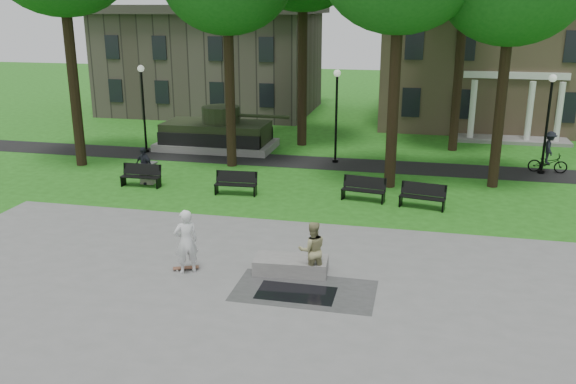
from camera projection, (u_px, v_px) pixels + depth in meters
name	position (u px, v px, depth m)	size (l,w,h in m)	color
ground	(266.00, 251.00, 20.05)	(120.00, 120.00, 0.00)	#215D15
plaza	(216.00, 326.00, 15.38)	(22.00, 16.00, 0.02)	gray
footpath	(325.00, 163.00, 31.24)	(44.00, 2.60, 0.01)	black
building_right	(506.00, 58.00, 40.94)	(17.00, 12.00, 8.60)	#9E8460
building_left	(213.00, 63.00, 46.01)	(15.00, 10.00, 7.20)	#4C443D
lamp_left	(143.00, 102.00, 32.79)	(0.36, 0.36, 4.73)	black
lamp_mid	(336.00, 109.00, 30.60)	(0.36, 0.36, 4.73)	black
lamp_right	(548.00, 116.00, 28.51)	(0.36, 0.36, 4.73)	black
tank_monument	(217.00, 134.00, 34.20)	(7.45, 3.40, 2.40)	gray
puddle	(296.00, 293.00, 17.10)	(2.20, 1.20, 0.00)	black
concrete_block	(291.00, 265.00, 18.39)	(2.20, 1.00, 0.45)	gray
skateboard	(186.00, 268.00, 18.61)	(0.78, 0.20, 0.07)	brown
skateboarder	(186.00, 242.00, 18.14)	(0.73, 0.48, 1.99)	silver
friend_watching	(312.00, 250.00, 17.86)	(0.84, 0.66, 1.74)	#999362
pedestrian_walker	(144.00, 165.00, 27.43)	(1.00, 0.41, 1.70)	black
cyclist	(549.00, 156.00, 29.28)	(1.83, 1.05, 2.02)	black
park_bench_0	(141.00, 175.00, 27.14)	(1.80, 0.53, 1.00)	black
park_bench_1	(236.00, 183.00, 25.96)	(1.82, 0.62, 1.00)	black
park_bench_2	(364.00, 188.00, 25.15)	(1.85, 0.79, 1.00)	black
park_bench_3	(422.00, 195.00, 24.22)	(1.85, 0.84, 1.00)	black
trash_bin	(149.00, 173.00, 27.63)	(0.69, 0.69, 0.96)	#9E9A82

